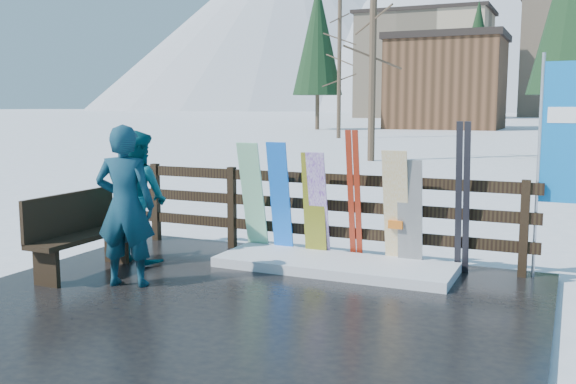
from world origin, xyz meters
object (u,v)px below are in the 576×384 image
at_px(snowboard_3, 318,206).
at_px(person_back, 138,197).
at_px(snowboard_4, 410,215).
at_px(rental_flag, 555,141).
at_px(person_front, 125,206).
at_px(snowboard_0, 280,200).
at_px(snowboard_5, 396,210).
at_px(snowboard_2, 314,206).
at_px(snowboard_1, 253,198).
at_px(bench, 78,231).

xyz_separation_m(snowboard_3, person_back, (-2.09, -1.00, 0.14)).
xyz_separation_m(snowboard_4, rental_flag, (1.59, 0.27, 0.92)).
distance_m(snowboard_3, person_front, 2.50).
xyz_separation_m(snowboard_0, snowboard_3, (0.54, 0.00, -0.06)).
distance_m(snowboard_5, rental_flag, 1.98).
height_order(snowboard_2, person_back, person_back).
distance_m(snowboard_2, snowboard_4, 1.26).
relative_size(snowboard_1, person_front, 0.86).
bearing_deg(snowboard_1, snowboard_0, -0.00).
distance_m(bench, snowboard_3, 2.99).
relative_size(snowboard_0, snowboard_2, 1.09).
relative_size(bench, snowboard_4, 1.09).
bearing_deg(snowboard_0, person_front, -116.34).
xyz_separation_m(snowboard_1, snowboard_2, (0.89, 0.00, -0.05)).
bearing_deg(snowboard_0, bench, -136.21).
bearing_deg(snowboard_2, snowboard_3, -0.00).
bearing_deg(rental_flag, snowboard_1, -175.86).
relative_size(snowboard_0, snowboard_1, 1.00).
height_order(snowboard_1, snowboard_5, snowboard_1).
relative_size(snowboard_5, person_front, 0.83).
relative_size(snowboard_4, person_front, 0.76).
height_order(snowboard_4, snowboard_5, snowboard_5).
height_order(snowboard_0, snowboard_4, snowboard_0).
bearing_deg(snowboard_5, snowboard_2, 180.00).
bearing_deg(snowboard_3, snowboard_2, 180.00).
distance_m(snowboard_4, rental_flag, 1.86).
xyz_separation_m(snowboard_5, person_front, (-2.55, -1.98, 0.16)).
relative_size(snowboard_4, person_back, 0.81).
height_order(snowboard_3, snowboard_4, snowboard_3).
bearing_deg(snowboard_0, rental_flag, 4.63).
distance_m(snowboard_2, rental_flag, 3.00).
height_order(snowboard_1, snowboard_2, snowboard_1).
relative_size(snowboard_3, person_back, 0.85).
xyz_separation_m(snowboard_4, snowboard_5, (-0.17, 0.00, 0.05)).
relative_size(snowboard_4, snowboard_5, 0.91).
bearing_deg(person_front, bench, -31.55).
xyz_separation_m(snowboard_4, person_back, (-3.29, -1.00, 0.17)).
relative_size(snowboard_3, snowboard_5, 0.96).
relative_size(bench, snowboard_0, 0.96).
distance_m(snowboard_0, snowboard_3, 0.55).
distance_m(snowboard_0, snowboard_2, 0.49).
bearing_deg(rental_flag, person_front, -152.47).
height_order(person_front, person_back, person_front).
relative_size(snowboard_1, snowboard_3, 1.08).
distance_m(snowboard_1, snowboard_2, 0.89).
bearing_deg(snowboard_4, person_front, -144.00).
bearing_deg(person_back, rental_flag, -146.45).
bearing_deg(snowboard_2, person_back, -153.72).
relative_size(snowboard_1, rental_flag, 0.60).
relative_size(bench, person_front, 0.83).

